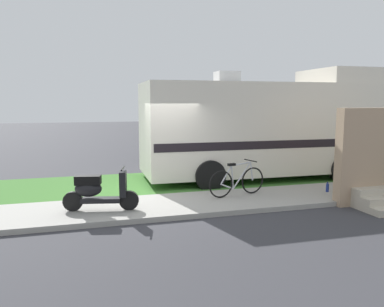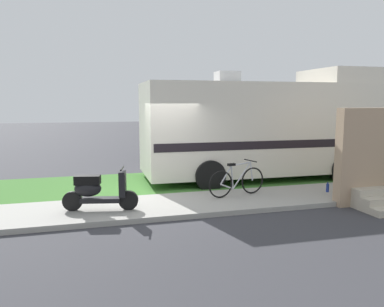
# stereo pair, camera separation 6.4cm
# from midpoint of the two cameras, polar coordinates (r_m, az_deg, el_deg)

# --- Properties ---
(ground_plane) EXTENTS (80.00, 80.00, 0.00)m
(ground_plane) POSITION_cam_midpoint_polar(r_m,az_deg,el_deg) (10.49, -5.37, -6.40)
(ground_plane) COLOR #38383D
(sidewalk) EXTENTS (24.00, 2.00, 0.12)m
(sidewalk) POSITION_cam_midpoint_polar(r_m,az_deg,el_deg) (9.34, -3.97, -7.78)
(sidewalk) COLOR #9E9B93
(sidewalk) RESTS_ON ground
(grass_strip) EXTENTS (24.00, 3.40, 0.08)m
(grass_strip) POSITION_cam_midpoint_polar(r_m,az_deg,el_deg) (11.92, -6.74, -4.51)
(grass_strip) COLOR #3D752D
(grass_strip) RESTS_ON ground
(motorhome_rv) EXTENTS (7.59, 2.88, 3.62)m
(motorhome_rv) POSITION_cam_midpoint_polar(r_m,az_deg,el_deg) (12.80, 10.19, 3.89)
(motorhome_rv) COLOR silver
(motorhome_rv) RESTS_ON ground
(scooter) EXTENTS (1.67, 0.62, 0.97)m
(scooter) POSITION_cam_midpoint_polar(r_m,az_deg,el_deg) (8.88, -13.99, -5.36)
(scooter) COLOR black
(scooter) RESTS_ON ground
(bicycle) EXTENTS (1.67, 0.55, 0.91)m
(bicycle) POSITION_cam_midpoint_polar(r_m,az_deg,el_deg) (10.05, 6.53, -4.05)
(bicycle) COLOR black
(bicycle) RESTS_ON ground
(pickup_truck_near) EXTENTS (5.31, 2.52, 1.73)m
(pickup_truck_near) POSITION_cam_midpoint_polar(r_m,az_deg,el_deg) (17.15, 2.84, 2.27)
(pickup_truck_near) COLOR #1E2328
(pickup_truck_near) RESTS_ON ground
(porch_steps) EXTENTS (2.00, 1.26, 2.40)m
(porch_steps) POSITION_cam_midpoint_polar(r_m,az_deg,el_deg) (10.48, 25.40, -1.73)
(porch_steps) COLOR #BCB29E
(porch_steps) RESTS_ON ground
(bottle_green) EXTENTS (0.08, 0.08, 0.28)m
(bottle_green) POSITION_cam_midpoint_polar(r_m,az_deg,el_deg) (11.08, 19.29, -4.77)
(bottle_green) COLOR navy
(bottle_green) RESTS_ON ground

